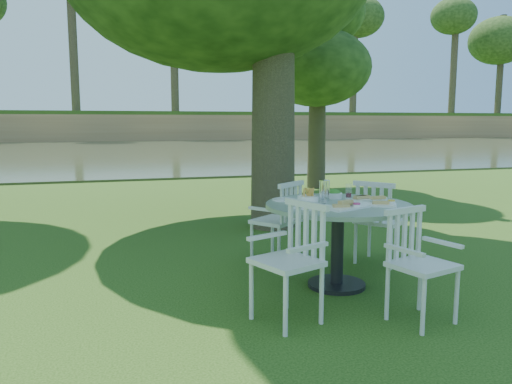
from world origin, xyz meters
TOP-DOWN VIEW (x-y plane):
  - ground at (0.00, 0.00)m, footprint 140.00×140.00m
  - table at (0.59, -0.60)m, footprint 1.39×1.39m
  - chair_ne at (1.33, -0.05)m, footprint 0.64×0.65m
  - chair_nw at (0.34, 0.30)m, footprint 0.64×0.64m
  - chair_sw at (-0.10, -1.24)m, footprint 0.60×0.61m
  - chair_se at (0.83, -1.51)m, footprint 0.56×0.54m
  - tableware at (0.53, -0.55)m, footprint 1.10×0.91m
  - river at (0.00, 23.00)m, footprint 100.00×28.00m
  - far_bank at (0.28, 41.12)m, footprint 100.00×18.00m

SIDE VIEW (x-z plane):
  - ground at x=0.00m, z-range 0.00..0.00m
  - river at x=0.00m, z-range -0.06..0.06m
  - chair_se at x=0.83m, z-range 0.08..0.98m
  - chair_nw at x=0.34m, z-range 0.08..1.02m
  - chair_ne at x=1.33m, z-range 0.08..1.03m
  - chair_sw at x=-0.10m, z-range 0.08..1.04m
  - table at x=0.59m, z-range 0.25..1.07m
  - tableware at x=0.53m, z-range 0.76..0.96m
  - far_bank at x=0.28m, z-range -0.35..14.85m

